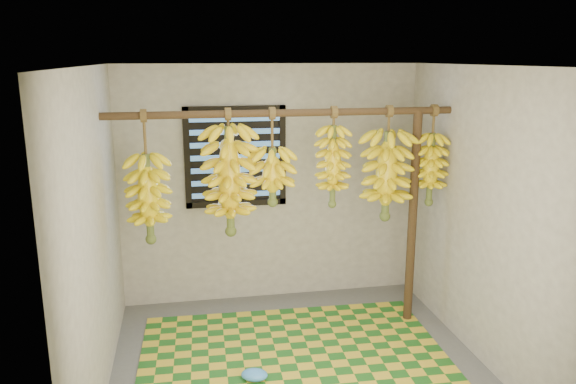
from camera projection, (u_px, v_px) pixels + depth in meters
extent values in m
cube|color=#555555|center=(301.00, 371.00, 4.53)|extent=(3.00, 3.00, 0.01)
cube|color=silver|center=(303.00, 65.00, 3.96)|extent=(3.00, 3.00, 0.01)
cube|color=gray|center=(270.00, 185.00, 5.68)|extent=(3.00, 0.01, 2.40)
cube|color=gray|center=(94.00, 240.00, 3.97)|extent=(0.01, 3.00, 2.40)
cube|color=gray|center=(484.00, 218.00, 4.52)|extent=(0.01, 3.00, 2.40)
cube|color=black|center=(236.00, 157.00, 5.52)|extent=(1.00, 0.04, 1.00)
cylinder|color=#412F19|center=(285.00, 113.00, 4.73)|extent=(3.00, 0.06, 0.06)
cylinder|color=#412F19|center=(412.00, 219.00, 5.18)|extent=(0.08, 0.08, 2.00)
cube|color=#1D5A1A|center=(296.00, 364.00, 4.61)|extent=(2.63, 2.13, 0.01)
ellipsoid|color=#3E8CE8|center=(254.00, 375.00, 4.36)|extent=(0.25, 0.21, 0.09)
cylinder|color=brown|center=(145.00, 135.00, 4.55)|extent=(0.02, 0.02, 0.37)
cylinder|color=#4C5923|center=(148.00, 196.00, 4.67)|extent=(0.07, 0.07, 0.71)
cylinder|color=brown|center=(228.00, 120.00, 4.65)|extent=(0.02, 0.02, 0.16)
cylinder|color=#4C5923|center=(230.00, 179.00, 4.77)|extent=(0.07, 0.07, 0.89)
cylinder|color=brown|center=(272.00, 131.00, 4.74)|extent=(0.02, 0.02, 0.35)
cylinder|color=#4C5923|center=(272.00, 174.00, 4.83)|extent=(0.06, 0.06, 0.46)
cylinder|color=brown|center=(334.00, 119.00, 4.82)|extent=(0.02, 0.02, 0.17)
cylinder|color=#4C5923|center=(333.00, 164.00, 4.91)|extent=(0.05, 0.05, 0.68)
cylinder|color=brown|center=(389.00, 121.00, 4.92)|extent=(0.02, 0.02, 0.24)
cylinder|color=#4C5923|center=(387.00, 173.00, 5.03)|extent=(0.07, 0.07, 0.76)
cylinder|color=brown|center=(434.00, 122.00, 4.99)|extent=(0.02, 0.02, 0.26)
cylinder|color=#4C5923|center=(431.00, 167.00, 5.09)|extent=(0.06, 0.06, 0.62)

